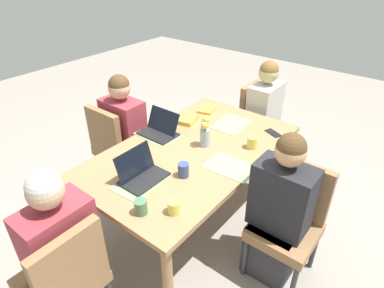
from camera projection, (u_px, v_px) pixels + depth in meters
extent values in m
plane|color=gray|center=(192.00, 218.00, 3.04)|extent=(10.00, 10.00, 0.00)
cube|color=#9E754C|center=(192.00, 151.00, 2.66)|extent=(1.81, 1.07, 0.04)
cylinder|color=#9E754C|center=(168.00, 282.00, 2.06)|extent=(0.07, 0.07, 0.71)
cylinder|color=#9E754C|center=(282.00, 164.00, 3.17)|extent=(0.07, 0.07, 0.71)
cylinder|color=#9E754C|center=(80.00, 218.00, 2.54)|extent=(0.07, 0.07, 0.71)
cylinder|color=#9E754C|center=(206.00, 135.00, 3.65)|extent=(0.07, 0.07, 0.71)
cube|color=olive|center=(123.00, 148.00, 3.31)|extent=(0.44, 0.44, 0.08)
cube|color=olive|center=(104.00, 133.00, 3.04)|extent=(0.06, 0.42, 0.45)
cylinder|color=#333338|center=(127.00, 153.00, 3.65)|extent=(0.04, 0.04, 0.37)
cylinder|color=#333338|center=(151.00, 165.00, 3.45)|extent=(0.04, 0.04, 0.37)
cylinder|color=#333338|center=(99.00, 168.00, 3.40)|extent=(0.04, 0.04, 0.37)
cylinder|color=#333338|center=(124.00, 183.00, 3.20)|extent=(0.04, 0.04, 0.37)
cube|color=#2D2D33|center=(129.00, 166.00, 3.37)|extent=(0.36, 0.34, 0.45)
cube|color=#93333D|center=(124.00, 125.00, 3.12)|extent=(0.24, 0.40, 0.50)
sphere|color=tan|center=(119.00, 88.00, 2.93)|extent=(0.20, 0.20, 0.20)
sphere|color=#51381E|center=(119.00, 85.00, 2.91)|extent=(0.19, 0.19, 0.19)
cube|color=olive|center=(61.00, 280.00, 2.01)|extent=(0.44, 0.44, 0.08)
cube|color=olive|center=(71.00, 268.00, 1.77)|extent=(0.42, 0.06, 0.45)
cylinder|color=#333338|center=(76.00, 267.00, 2.36)|extent=(0.04, 0.04, 0.37)
cube|color=#93333D|center=(60.00, 241.00, 1.90)|extent=(0.40, 0.24, 0.50)
sphere|color=tan|center=(45.00, 191.00, 1.71)|extent=(0.20, 0.20, 0.20)
sphere|color=beige|center=(44.00, 187.00, 1.69)|extent=(0.19, 0.19, 0.19)
cube|color=olive|center=(264.00, 129.00, 3.66)|extent=(0.44, 0.44, 0.08)
cube|color=olive|center=(251.00, 103.00, 3.62)|extent=(0.42, 0.06, 0.45)
cylinder|color=#333338|center=(284.00, 145.00, 3.80)|extent=(0.04, 0.04, 0.37)
cylinder|color=#333338|center=(269.00, 159.00, 3.55)|extent=(0.04, 0.04, 0.37)
cylinder|color=#333338|center=(255.00, 135.00, 4.00)|extent=(0.04, 0.04, 0.37)
cylinder|color=#333338|center=(239.00, 147.00, 3.75)|extent=(0.04, 0.04, 0.37)
cube|color=#2D2D33|center=(260.00, 145.00, 3.71)|extent=(0.34, 0.36, 0.45)
cube|color=#B7B2A8|center=(265.00, 107.00, 3.46)|extent=(0.40, 0.24, 0.50)
sphere|color=tan|center=(269.00, 73.00, 3.27)|extent=(0.20, 0.20, 0.20)
sphere|color=brown|center=(269.00, 70.00, 3.26)|extent=(0.19, 0.19, 0.19)
cube|color=olive|center=(284.00, 232.00, 2.35)|extent=(0.44, 0.44, 0.08)
cube|color=olive|center=(301.00, 190.00, 2.34)|extent=(0.06, 0.42, 0.45)
cylinder|color=#333338|center=(293.00, 285.00, 2.24)|extent=(0.04, 0.04, 0.37)
cylinder|color=#333338|center=(245.00, 257.00, 2.44)|extent=(0.04, 0.04, 0.37)
cylinder|color=#333338|center=(314.00, 250.00, 2.49)|extent=(0.04, 0.04, 0.37)
cylinder|color=#333338|center=(268.00, 227.00, 2.69)|extent=(0.04, 0.04, 0.37)
cube|color=#2D2D33|center=(273.00, 246.00, 2.47)|extent=(0.36, 0.34, 0.45)
cube|color=#232328|center=(282.00, 197.00, 2.23)|extent=(0.24, 0.40, 0.50)
sphere|color=tan|center=(291.00, 152.00, 2.03)|extent=(0.20, 0.20, 0.20)
sphere|color=#51381E|center=(291.00, 147.00, 2.02)|extent=(0.19, 0.19, 0.19)
cylinder|color=#8EA8B7|center=(205.00, 137.00, 2.67)|extent=(0.08, 0.08, 0.15)
sphere|color=gold|center=(207.00, 118.00, 2.60)|extent=(0.04, 0.04, 0.04)
cylinder|color=#477A3D|center=(207.00, 123.00, 2.63)|extent=(0.01, 0.01, 0.09)
sphere|color=gold|center=(205.00, 121.00, 2.60)|extent=(0.06, 0.06, 0.06)
cylinder|color=#477A3D|center=(205.00, 125.00, 2.62)|extent=(0.01, 0.01, 0.07)
sphere|color=gold|center=(204.00, 122.00, 2.59)|extent=(0.05, 0.05, 0.05)
cylinder|color=#477A3D|center=(204.00, 126.00, 2.61)|extent=(0.01, 0.01, 0.07)
sphere|color=gold|center=(205.00, 125.00, 2.58)|extent=(0.07, 0.07, 0.07)
cylinder|color=#477A3D|center=(205.00, 128.00, 2.60)|extent=(0.01, 0.01, 0.05)
sphere|color=gold|center=(206.00, 120.00, 2.58)|extent=(0.06, 0.06, 0.06)
cylinder|color=#477A3D|center=(206.00, 125.00, 2.60)|extent=(0.01, 0.01, 0.09)
cube|color=#7FAD70|center=(158.00, 135.00, 2.85)|extent=(0.28, 0.38, 0.00)
cube|color=#7FAD70|center=(140.00, 182.00, 2.28)|extent=(0.37, 0.28, 0.00)
cube|color=#7FAD70|center=(231.00, 124.00, 3.02)|extent=(0.38, 0.28, 0.00)
cube|color=#7FAD70|center=(230.00, 167.00, 2.44)|extent=(0.28, 0.38, 0.00)
cube|color=black|center=(144.00, 178.00, 2.30)|extent=(0.32, 0.22, 0.02)
cube|color=black|center=(135.00, 162.00, 2.29)|extent=(0.31, 0.07, 0.19)
cube|color=black|center=(158.00, 134.00, 2.85)|extent=(0.22, 0.32, 0.02)
cube|color=black|center=(163.00, 121.00, 2.84)|extent=(0.09, 0.31, 0.19)
cylinder|color=#DBC64C|center=(174.00, 207.00, 2.01)|extent=(0.08, 0.08, 0.09)
cylinder|color=#33477A|center=(183.00, 170.00, 2.32)|extent=(0.08, 0.08, 0.10)
cylinder|color=#47704C|center=(141.00, 207.00, 2.00)|extent=(0.08, 0.08, 0.10)
cylinder|color=#DBC64C|center=(252.00, 142.00, 2.65)|extent=(0.08, 0.08, 0.10)
cube|color=gold|center=(188.00, 120.00, 3.06)|extent=(0.23, 0.18, 0.04)
cube|color=gold|center=(207.00, 109.00, 3.27)|extent=(0.23, 0.18, 0.03)
cube|color=black|center=(273.00, 133.00, 2.87)|extent=(0.13, 0.17, 0.01)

